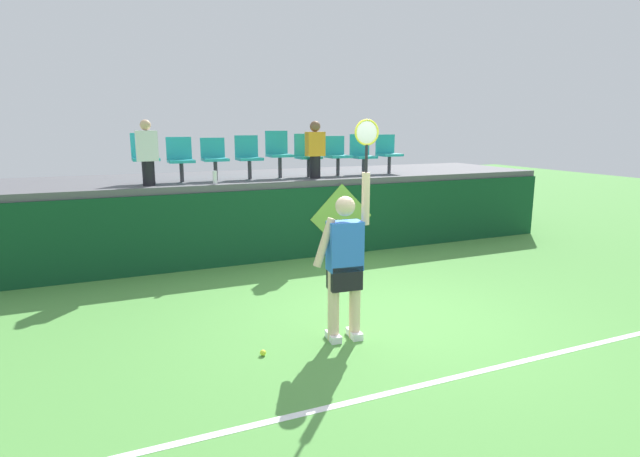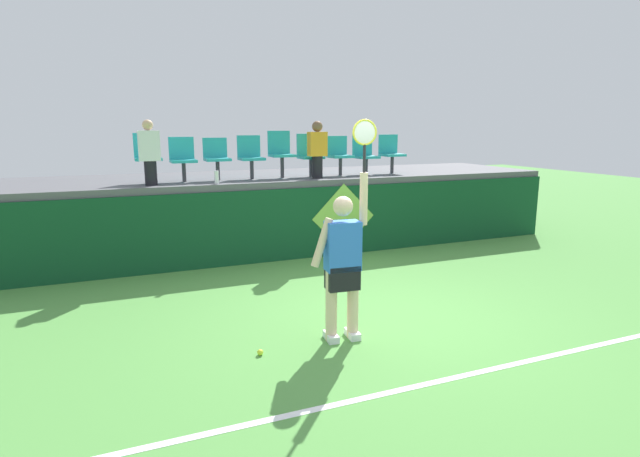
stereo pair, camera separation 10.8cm
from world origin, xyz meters
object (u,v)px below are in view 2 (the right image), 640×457
(tennis_player, at_px, (343,261))
(tennis_ball, at_px, (260,352))
(stadium_chair_0, at_px, (148,155))
(stadium_chair_3, at_px, (250,155))
(stadium_chair_7, at_px, (365,153))
(water_bottle, at_px, (217,177))
(stadium_chair_8, at_px, (391,152))
(stadium_chair_5, at_px, (309,153))
(stadium_chair_4, at_px, (281,151))
(spectator_0, at_px, (317,149))
(stadium_chair_2, at_px, (217,156))
(stadium_chair_1, at_px, (183,157))
(stadium_chair_6, at_px, (339,153))
(spectator_1, at_px, (149,152))

(tennis_player, bearing_deg, tennis_ball, -176.76)
(stadium_chair_0, relative_size, stadium_chair_3, 1.07)
(stadium_chair_0, distance_m, stadium_chair_7, 4.22)
(water_bottle, bearing_deg, stadium_chair_3, 40.73)
(stadium_chair_8, bearing_deg, stadium_chair_0, 179.98)
(stadium_chair_5, bearing_deg, tennis_player, -106.54)
(water_bottle, bearing_deg, stadium_chair_4, 26.08)
(spectator_0, bearing_deg, stadium_chair_5, 90.00)
(stadium_chair_5, distance_m, stadium_chair_7, 1.21)
(tennis_player, bearing_deg, stadium_chair_7, 60.09)
(stadium_chair_2, distance_m, stadium_chair_7, 3.04)
(tennis_player, distance_m, stadium_chair_1, 4.60)
(stadium_chair_4, bearing_deg, tennis_ball, -110.99)
(stadium_chair_2, relative_size, stadium_chair_7, 0.94)
(stadium_chair_1, distance_m, stadium_chair_5, 2.42)
(stadium_chair_0, distance_m, spectator_0, 3.04)
(stadium_chair_2, bearing_deg, stadium_chair_6, 0.04)
(stadium_chair_5, relative_size, stadium_chair_6, 1.06)
(stadium_chair_0, distance_m, stadium_chair_2, 1.19)
(stadium_chair_4, bearing_deg, water_bottle, -153.92)
(tennis_ball, distance_m, stadium_chair_8, 6.31)
(stadium_chair_4, height_order, spectator_1, spectator_1)
(tennis_player, height_order, stadium_chair_4, tennis_player)
(tennis_ball, xyz_separation_m, spectator_1, (-0.72, 3.96, 1.95))
(stadium_chair_3, bearing_deg, stadium_chair_5, 0.13)
(stadium_chair_5, distance_m, stadium_chair_6, 0.63)
(stadium_chair_8, relative_size, spectator_1, 0.74)
(stadium_chair_4, bearing_deg, stadium_chair_6, -0.28)
(tennis_ball, xyz_separation_m, stadium_chair_3, (1.10, 4.42, 1.84))
(stadium_chair_0, height_order, stadium_chair_8, stadium_chair_0)
(stadium_chair_2, relative_size, stadium_chair_3, 0.95)
(tennis_player, distance_m, stadium_chair_5, 4.65)
(stadium_chair_5, relative_size, stadium_chair_8, 1.03)
(stadium_chair_1, distance_m, stadium_chair_4, 1.83)
(stadium_chair_4, bearing_deg, stadium_chair_7, 0.04)
(tennis_player, xyz_separation_m, water_bottle, (-0.66, 3.69, 0.61))
(stadium_chair_7, bearing_deg, stadium_chair_6, -179.29)
(tennis_ball, relative_size, spectator_1, 0.06)
(stadium_chair_0, relative_size, spectator_0, 0.80)
(tennis_player, relative_size, stadium_chair_6, 3.18)
(stadium_chair_4, height_order, spectator_0, spectator_0)
(stadium_chair_4, relative_size, spectator_0, 0.83)
(stadium_chair_0, bearing_deg, stadium_chair_5, 0.04)
(water_bottle, height_order, stadium_chair_4, stadium_chair_4)
(tennis_player, distance_m, stadium_chair_4, 4.53)
(stadium_chair_6, height_order, spectator_1, spectator_1)
(water_bottle, bearing_deg, spectator_1, 168.41)
(tennis_ball, distance_m, stadium_chair_6, 5.60)
(tennis_ball, height_order, stadium_chair_4, stadium_chair_4)
(stadium_chair_3, bearing_deg, stadium_chair_8, -0.03)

